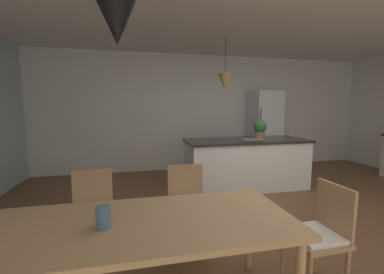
% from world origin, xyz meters
% --- Properties ---
extents(ground_plane, '(10.00, 8.40, 0.04)m').
position_xyz_m(ground_plane, '(0.00, 0.00, -0.02)').
color(ground_plane, brown).
extents(wall_back_kitchen, '(10.00, 0.12, 2.70)m').
position_xyz_m(wall_back_kitchen, '(0.00, 3.26, 1.35)').
color(wall_back_kitchen, silver).
rests_on(wall_back_kitchen, ground_plane).
extents(dining_table, '(2.09, 0.89, 0.72)m').
position_xyz_m(dining_table, '(-1.74, -0.92, 0.66)').
color(dining_table, tan).
rests_on(dining_table, ground_plane).
extents(chair_far_right, '(0.41, 0.41, 0.87)m').
position_xyz_m(chair_far_right, '(-1.27, -0.11, 0.47)').
color(chair_far_right, '#A87F56').
rests_on(chair_far_right, ground_plane).
extents(chair_kitchen_end, '(0.41, 0.41, 0.87)m').
position_xyz_m(chair_kitchen_end, '(-0.33, -0.92, 0.47)').
color(chair_kitchen_end, '#A87F56').
rests_on(chair_kitchen_end, ground_plane).
extents(chair_far_left, '(0.42, 0.42, 0.87)m').
position_xyz_m(chair_far_left, '(-2.21, -0.11, 0.47)').
color(chair_far_left, '#A87F56').
rests_on(chair_far_left, ground_plane).
extents(kitchen_island, '(2.23, 0.87, 0.91)m').
position_xyz_m(kitchen_island, '(0.19, 1.59, 0.46)').
color(kitchen_island, white).
rests_on(kitchen_island, ground_plane).
extents(refrigerator, '(0.65, 0.67, 1.86)m').
position_xyz_m(refrigerator, '(1.24, 2.86, 0.93)').
color(refrigerator, silver).
rests_on(refrigerator, ground_plane).
extents(pendant_over_table, '(0.25, 0.25, 0.86)m').
position_xyz_m(pendant_over_table, '(-1.86, -1.05, 1.98)').
color(pendant_over_table, black).
extents(pendant_over_island_main, '(0.26, 0.26, 0.91)m').
position_xyz_m(pendant_over_island_main, '(-0.25, 1.59, 1.93)').
color(pendant_over_island_main, black).
extents(potted_plant_on_island, '(0.24, 0.24, 0.36)m').
position_xyz_m(potted_plant_on_island, '(0.45, 1.59, 1.10)').
color(potted_plant_on_island, '#8C664C').
rests_on(potted_plant_on_island, kitchen_island).
extents(vase_on_dining_table, '(0.09, 0.09, 0.14)m').
position_xyz_m(vase_on_dining_table, '(-1.99, -0.96, 0.79)').
color(vase_on_dining_table, slate).
rests_on(vase_on_dining_table, dining_table).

